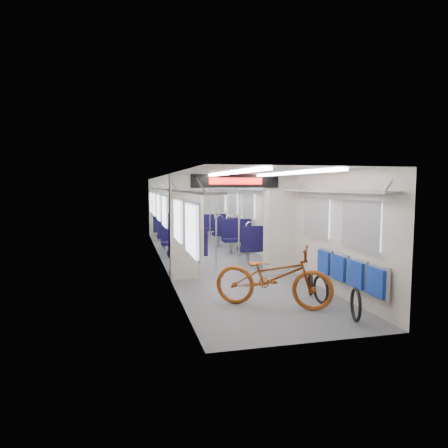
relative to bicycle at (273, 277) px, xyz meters
name	(u,v)px	position (x,y,z in m)	size (l,w,h in m)	color
carriage	(217,206)	(-0.02, 4.16, 0.98)	(12.00, 12.02, 2.31)	#515456
bicycle	(273,277)	(0.00, 0.00, 0.00)	(0.70, 2.00, 1.05)	#8D4214
flip_bench	(349,271)	(1.33, -0.14, 0.06)	(0.12, 2.11, 0.52)	gray
bike_hoop_a	(356,306)	(0.96, -0.98, -0.29)	(0.52, 0.52, 0.05)	black
bike_hoop_b	(321,291)	(0.88, -0.02, -0.30)	(0.51, 0.51, 0.05)	black
bike_hoop_c	(310,284)	(0.94, 0.51, -0.32)	(0.46, 0.46, 0.05)	black
seat_bay_near_left	(182,242)	(-0.96, 4.27, 0.04)	(0.95, 2.25, 1.15)	black
seat_bay_near_right	(247,238)	(0.91, 4.51, 0.04)	(0.94, 2.21, 1.14)	black
seat_bay_far_left	(169,229)	(-0.96, 7.65, 0.03)	(0.93, 2.18, 1.13)	black
seat_bay_far_right	(220,228)	(0.91, 7.76, 0.00)	(0.89, 1.96, 1.07)	black
stanchion_near_left	(216,223)	(-0.26, 3.23, 0.63)	(0.04, 0.04, 2.30)	silver
stanchion_near_right	(239,223)	(0.25, 2.99, 0.63)	(0.04, 0.04, 2.30)	silver
stanchion_far_left	(194,214)	(-0.26, 6.51, 0.63)	(0.04, 0.04, 2.30)	silver
stanchion_far_right	(210,214)	(0.20, 6.19, 0.63)	(0.04, 0.04, 2.30)	silver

